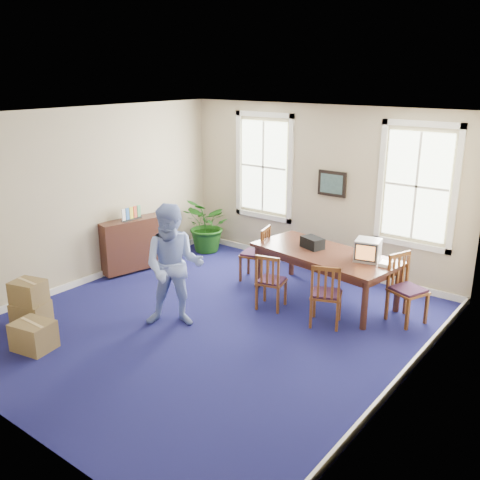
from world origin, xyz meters
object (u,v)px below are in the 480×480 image
Objects in this scene: credenza at (133,246)px; chair_near_left at (271,280)px; crt_tv at (368,250)px; potted_plant at (208,226)px; conference_table at (324,275)px; man at (174,266)px; cardboard_boxes at (43,304)px.

chair_near_left is at bearing 17.15° from credenza.
potted_plant is (-3.96, 0.65, -0.43)m from crt_tv.
potted_plant is (0.41, 1.79, 0.09)m from credenza.
crt_tv reaches higher than conference_table.
man reaches higher than credenza.
chair_near_left is (-0.51, -0.85, 0.06)m from conference_table.
cardboard_boxes is (0.34, -4.28, -0.20)m from potted_plant.
cardboard_boxes is (-3.62, -3.63, -0.64)m from crt_tv.
crt_tv is 0.31× the size of cardboard_boxes.
credenza is 0.94× the size of cardboard_boxes.
chair_near_left is 3.61m from cardboard_boxes.
crt_tv is 5.17m from cardboard_boxes.
chair_near_left is 0.70× the size of cardboard_boxes.
chair_near_left is at bearing -111.63° from conference_table.
conference_table is 2.59× the size of chair_near_left.
chair_near_left reaches higher than conference_table.
chair_near_left is (-1.25, -0.91, -0.54)m from crt_tv.
conference_table is 3.31m from potted_plant.
conference_table is 0.95m from crt_tv.
crt_tv is at bearing -9.31° from potted_plant.
cardboard_boxes is (-2.88, -3.58, -0.03)m from conference_table.
potted_plant reaches higher than credenza.
crt_tv reaches higher than cardboard_boxes.
crt_tv is 1.64m from chair_near_left.
potted_plant is 0.87× the size of cardboard_boxes.
chair_near_left is at bearing -29.86° from potted_plant.
chair_near_left is 0.50× the size of man.
crt_tv is 0.35× the size of potted_plant.
man reaches higher than potted_plant.
credenza is at bearing -178.82° from crt_tv.
credenza is (-3.64, -1.08, 0.08)m from conference_table.
conference_table is 4.59m from cardboard_boxes.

